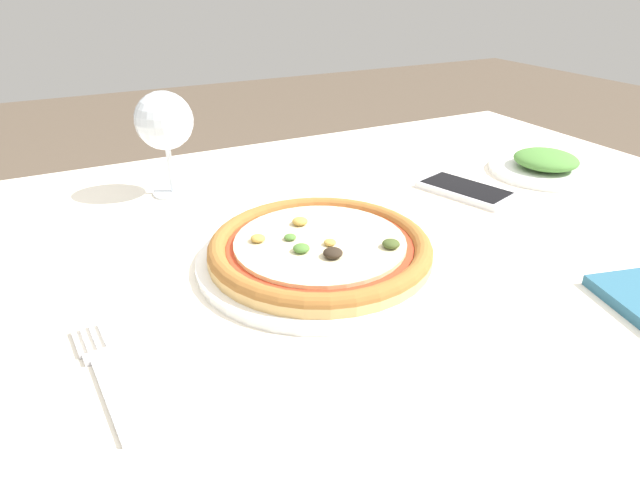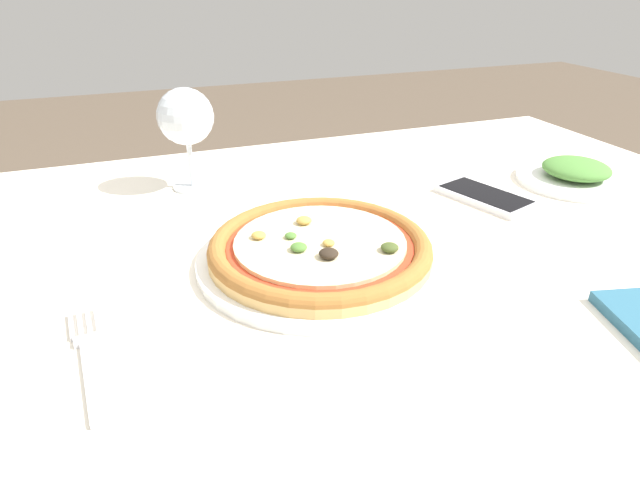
# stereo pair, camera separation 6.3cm
# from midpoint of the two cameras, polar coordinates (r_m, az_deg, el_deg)

# --- Properties ---
(dining_table) EXTENTS (1.20, 1.00, 0.76)m
(dining_table) POSITION_cam_midpoint_polar(r_m,az_deg,el_deg) (0.73, 11.17, -7.90)
(dining_table) COLOR #997047
(dining_table) RESTS_ON ground_plane
(pizza_plate) EXTENTS (0.29, 0.29, 0.04)m
(pizza_plate) POSITION_cam_midpoint_polar(r_m,az_deg,el_deg) (0.63, 2.83, -1.12)
(pizza_plate) COLOR white
(pizza_plate) RESTS_ON dining_table
(fork) EXTENTS (0.04, 0.17, 0.00)m
(fork) POSITION_cam_midpoint_polar(r_m,az_deg,el_deg) (0.52, -20.21, -11.74)
(fork) COLOR silver
(fork) RESTS_ON dining_table
(wine_glass_far_left) EXTENTS (0.09, 0.09, 0.16)m
(wine_glass_far_left) POSITION_cam_midpoint_polar(r_m,az_deg,el_deg) (0.85, -12.05, 12.53)
(wine_glass_far_left) COLOR silver
(wine_glass_far_left) RESTS_ON dining_table
(cell_phone) EXTENTS (0.11, 0.16, 0.01)m
(cell_phone) POSITION_cam_midpoint_polar(r_m,az_deg,el_deg) (0.86, 19.22, 4.35)
(cell_phone) COLOR white
(cell_phone) RESTS_ON dining_table
(side_plate) EXTENTS (0.18, 0.18, 0.04)m
(side_plate) POSITION_cam_midpoint_polar(r_m,az_deg,el_deg) (0.99, 27.26, 6.23)
(side_plate) COLOR white
(side_plate) RESTS_ON dining_table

